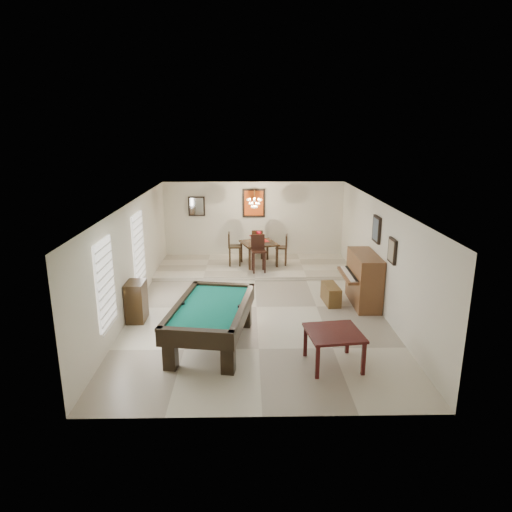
{
  "coord_description": "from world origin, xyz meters",
  "views": [
    {
      "loc": [
        -0.21,
        -10.59,
        4.27
      ],
      "look_at": [
        0.0,
        0.6,
        1.15
      ],
      "focal_mm": 32.0,
      "sensor_mm": 36.0,
      "label": 1
    }
  ],
  "objects_px": {
    "dining_chair_west": "(235,249)",
    "dining_chair_east": "(281,250)",
    "piano_bench": "(331,294)",
    "chandelier": "(254,200)",
    "dining_table": "(259,252)",
    "apothecary_chest": "(136,301)",
    "pool_table": "(211,326)",
    "square_table": "(333,348)",
    "dining_chair_south": "(259,254)",
    "upright_piano": "(358,279)",
    "flower_vase": "(259,235)",
    "dining_chair_north": "(257,244)"
  },
  "relations": [
    {
      "from": "piano_bench",
      "to": "chandelier",
      "type": "xyz_separation_m",
      "value": [
        -1.89,
        2.95,
        1.96
      ]
    },
    {
      "from": "square_table",
      "to": "apothecary_chest",
      "type": "bearing_deg",
      "value": 152.48
    },
    {
      "from": "dining_chair_east",
      "to": "piano_bench",
      "type": "bearing_deg",
      "value": 26.34
    },
    {
      "from": "piano_bench",
      "to": "chandelier",
      "type": "relative_size",
      "value": 1.41
    },
    {
      "from": "chandelier",
      "to": "flower_vase",
      "type": "bearing_deg",
      "value": 31.41
    },
    {
      "from": "dining_chair_west",
      "to": "dining_chair_east",
      "type": "relative_size",
      "value": 1.08
    },
    {
      "from": "apothecary_chest",
      "to": "flower_vase",
      "type": "bearing_deg",
      "value": 54.16
    },
    {
      "from": "pool_table",
      "to": "dining_chair_south",
      "type": "xyz_separation_m",
      "value": [
        1.07,
        4.59,
        0.25
      ]
    },
    {
      "from": "dining_table",
      "to": "dining_chair_west",
      "type": "height_order",
      "value": "dining_chair_west"
    },
    {
      "from": "square_table",
      "to": "dining_table",
      "type": "bearing_deg",
      "value": 101.24
    },
    {
      "from": "apothecary_chest",
      "to": "upright_piano",
      "type": "bearing_deg",
      "value": 9.82
    },
    {
      "from": "dining_chair_south",
      "to": "upright_piano",
      "type": "bearing_deg",
      "value": -51.18
    },
    {
      "from": "dining_table",
      "to": "apothecary_chest",
      "type": "bearing_deg",
      "value": -125.84
    },
    {
      "from": "pool_table",
      "to": "dining_chair_west",
      "type": "distance_m",
      "value": 5.32
    },
    {
      "from": "piano_bench",
      "to": "dining_chair_east",
      "type": "xyz_separation_m",
      "value": [
        -1.04,
        3.03,
        0.37
      ]
    },
    {
      "from": "dining_chair_north",
      "to": "flower_vase",
      "type": "bearing_deg",
      "value": 94.04
    },
    {
      "from": "piano_bench",
      "to": "flower_vase",
      "type": "relative_size",
      "value": 3.33
    },
    {
      "from": "upright_piano",
      "to": "dining_table",
      "type": "relative_size",
      "value": 1.53
    },
    {
      "from": "pool_table",
      "to": "upright_piano",
      "type": "relative_size",
      "value": 1.65
    },
    {
      "from": "apothecary_chest",
      "to": "dining_chair_west",
      "type": "bearing_deg",
      "value": 61.68
    },
    {
      "from": "upright_piano",
      "to": "apothecary_chest",
      "type": "xyz_separation_m",
      "value": [
        -5.32,
        -0.92,
        -0.19
      ]
    },
    {
      "from": "upright_piano",
      "to": "piano_bench",
      "type": "height_order",
      "value": "upright_piano"
    },
    {
      "from": "piano_bench",
      "to": "apothecary_chest",
      "type": "height_order",
      "value": "apothecary_chest"
    },
    {
      "from": "dining_chair_south",
      "to": "dining_chair_east",
      "type": "bearing_deg",
      "value": 38.75
    },
    {
      "from": "upright_piano",
      "to": "chandelier",
      "type": "height_order",
      "value": "chandelier"
    },
    {
      "from": "dining_table",
      "to": "chandelier",
      "type": "relative_size",
      "value": 1.71
    },
    {
      "from": "pool_table",
      "to": "dining_chair_east",
      "type": "distance_m",
      "value": 5.64
    },
    {
      "from": "piano_bench",
      "to": "apothecary_chest",
      "type": "xyz_separation_m",
      "value": [
        -4.67,
        -1.0,
        0.23
      ]
    },
    {
      "from": "pool_table",
      "to": "apothecary_chest",
      "type": "relative_size",
      "value": 2.8
    },
    {
      "from": "upright_piano",
      "to": "dining_chair_south",
      "type": "bearing_deg",
      "value": 135.82
    },
    {
      "from": "flower_vase",
      "to": "chandelier",
      "type": "height_order",
      "value": "chandelier"
    },
    {
      "from": "dining_chair_east",
      "to": "apothecary_chest",
      "type": "bearing_deg",
      "value": -34.6
    },
    {
      "from": "dining_chair_south",
      "to": "chandelier",
      "type": "relative_size",
      "value": 1.86
    },
    {
      "from": "square_table",
      "to": "flower_vase",
      "type": "xyz_separation_m",
      "value": [
        -1.23,
        6.2,
        0.76
      ]
    },
    {
      "from": "piano_bench",
      "to": "chandelier",
      "type": "bearing_deg",
      "value": 122.68
    },
    {
      "from": "apothecary_chest",
      "to": "flower_vase",
      "type": "height_order",
      "value": "flower_vase"
    },
    {
      "from": "apothecary_chest",
      "to": "dining_chair_east",
      "type": "relative_size",
      "value": 0.96
    },
    {
      "from": "square_table",
      "to": "dining_chair_north",
      "type": "xyz_separation_m",
      "value": [
        -1.26,
        6.98,
        0.27
      ]
    },
    {
      "from": "square_table",
      "to": "dining_chair_south",
      "type": "relative_size",
      "value": 0.88
    },
    {
      "from": "upright_piano",
      "to": "dining_chair_south",
      "type": "height_order",
      "value": "upright_piano"
    },
    {
      "from": "square_table",
      "to": "chandelier",
      "type": "relative_size",
      "value": 1.63
    },
    {
      "from": "dining_chair_south",
      "to": "apothecary_chest",
      "type": "bearing_deg",
      "value": -138.39
    },
    {
      "from": "square_table",
      "to": "dining_chair_south",
      "type": "bearing_deg",
      "value": 103.03
    },
    {
      "from": "upright_piano",
      "to": "flower_vase",
      "type": "relative_size",
      "value": 6.15
    },
    {
      "from": "piano_bench",
      "to": "dining_chair_west",
      "type": "bearing_deg",
      "value": 129.92
    },
    {
      "from": "dining_chair_north",
      "to": "dining_chair_east",
      "type": "distance_m",
      "value": 1.08
    },
    {
      "from": "dining_chair_north",
      "to": "chandelier",
      "type": "height_order",
      "value": "chandelier"
    },
    {
      "from": "pool_table",
      "to": "dining_chair_south",
      "type": "bearing_deg",
      "value": 85.51
    },
    {
      "from": "piano_bench",
      "to": "dining_chair_south",
      "type": "height_order",
      "value": "dining_chair_south"
    },
    {
      "from": "upright_piano",
      "to": "flower_vase",
      "type": "height_order",
      "value": "upright_piano"
    }
  ]
}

